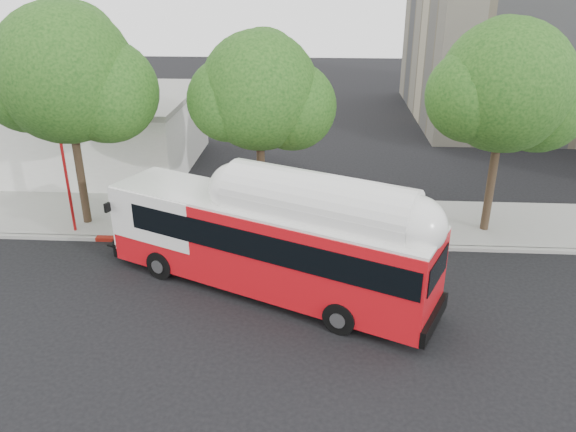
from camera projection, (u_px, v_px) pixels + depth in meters
name	position (u px, v px, depth m)	size (l,w,h in m)	color
ground	(272.00, 293.00, 20.34)	(120.00, 120.00, 0.00)	black
sidewalk	(284.00, 219.00, 26.25)	(60.00, 5.00, 0.15)	gray
curb_strip	(280.00, 243.00, 23.87)	(60.00, 0.30, 0.15)	gray
red_curb_segment	(211.00, 241.00, 24.03)	(10.00, 0.32, 0.16)	maroon
street_tree_left	(77.00, 79.00, 23.24)	(6.67, 5.80, 9.74)	#2D2116
street_tree_mid	(269.00, 96.00, 23.53)	(5.75, 5.00, 8.62)	#2D2116
street_tree_right	(516.00, 91.00, 22.65)	(6.21, 5.40, 9.18)	#2D2116
low_commercial_bldg	(56.00, 129.00, 33.04)	(16.20, 10.20, 4.25)	silver
transit_bus	(268.00, 245.00, 19.85)	(12.77, 7.55, 3.86)	red
signal_pole	(68.00, 185.00, 24.06)	(0.13, 0.42, 4.48)	#A91213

